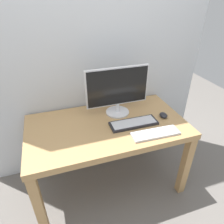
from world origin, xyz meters
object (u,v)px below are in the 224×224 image
object	(u,v)px
desk	(107,133)
monitor	(118,90)
keyboard_primary	(134,123)
mouse	(163,115)
keyboard_secondary	(155,133)

from	to	relation	value
desk	monitor	size ratio (longest dim) A/B	2.38
keyboard_primary	mouse	bearing A→B (deg)	4.06
monitor	mouse	xyz separation A→B (m)	(0.39, -0.22, -0.22)
keyboard_primary	keyboard_secondary	bearing A→B (deg)	-60.03
desk	mouse	xyz separation A→B (m)	(0.54, -0.05, 0.12)
monitor	keyboard_primary	size ratio (longest dim) A/B	1.38
monitor	desk	bearing A→B (deg)	-133.18
monitor	keyboard_primary	bearing A→B (deg)	-73.69
mouse	desk	bearing A→B (deg)	-176.34
desk	mouse	world-z (taller)	mouse
keyboard_secondary	monitor	bearing A→B (deg)	112.74
keyboard_secondary	mouse	bearing A→B (deg)	46.94
keyboard_primary	keyboard_secondary	distance (m)	0.22
keyboard_primary	mouse	distance (m)	0.32
desk	monitor	xyz separation A→B (m)	(0.16, 0.17, 0.34)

